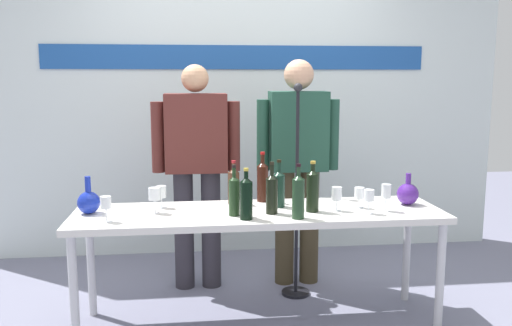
{
  "coord_description": "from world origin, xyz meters",
  "views": [
    {
      "loc": [
        -0.39,
        -3.16,
        1.53
      ],
      "look_at": [
        0.0,
        0.15,
        1.0
      ],
      "focal_mm": 37.85,
      "sensor_mm": 36.0,
      "label": 1
    }
  ],
  "objects_px": {
    "presenter_left": "(196,162)",
    "wine_bottle_6": "(263,180)",
    "wine_glass_right_0": "(386,192)",
    "wine_glass_right_3": "(337,194)",
    "wine_bottle_0": "(234,185)",
    "wine_bottle_5": "(246,197)",
    "wine_bottle_2": "(279,187)",
    "wine_bottle_4": "(298,195)",
    "decanter_blue_left": "(89,202)",
    "wine_glass_right_1": "(369,196)",
    "display_table": "(259,220)",
    "wine_glass_left_1": "(155,194)",
    "wine_glass_left_2": "(106,203)",
    "decanter_blue_right": "(408,194)",
    "wine_glass_right_2": "(360,194)",
    "wine_bottle_3": "(234,194)",
    "microphone_stand": "(296,227)",
    "presenter_right": "(298,158)",
    "wine_glass_left_0": "(161,192)",
    "wine_bottle_1": "(272,193)",
    "wine_bottle_7": "(313,189)"
  },
  "relations": [
    {
      "from": "presenter_left",
      "to": "wine_bottle_6",
      "type": "height_order",
      "value": "presenter_left"
    },
    {
      "from": "wine_glass_right_0",
      "to": "wine_glass_right_3",
      "type": "bearing_deg",
      "value": 172.22
    },
    {
      "from": "wine_bottle_0",
      "to": "wine_bottle_5",
      "type": "xyz_separation_m",
      "value": [
        0.04,
        -0.39,
        0.01
      ]
    },
    {
      "from": "wine_bottle_2",
      "to": "wine_bottle_4",
      "type": "bearing_deg",
      "value": -77.34
    },
    {
      "from": "decanter_blue_left",
      "to": "wine_bottle_2",
      "type": "height_order",
      "value": "wine_bottle_2"
    },
    {
      "from": "decanter_blue_left",
      "to": "wine_glass_right_1",
      "type": "xyz_separation_m",
      "value": [
        1.65,
        -0.19,
        0.03
      ]
    },
    {
      "from": "display_table",
      "to": "wine_glass_left_1",
      "type": "xyz_separation_m",
      "value": [
        -0.62,
        0.02,
        0.18
      ]
    },
    {
      "from": "presenter_left",
      "to": "wine_glass_left_2",
      "type": "relative_size",
      "value": 11.09
    },
    {
      "from": "decanter_blue_right",
      "to": "wine_glass_right_2",
      "type": "relative_size",
      "value": 1.57
    },
    {
      "from": "decanter_blue_left",
      "to": "wine_glass_right_1",
      "type": "height_order",
      "value": "decanter_blue_left"
    },
    {
      "from": "decanter_blue_left",
      "to": "wine_bottle_3",
      "type": "distance_m",
      "value": 0.87
    },
    {
      "from": "presenter_left",
      "to": "microphone_stand",
      "type": "bearing_deg",
      "value": -18.69
    },
    {
      "from": "presenter_left",
      "to": "wine_bottle_0",
      "type": "height_order",
      "value": "presenter_left"
    },
    {
      "from": "wine_glass_left_1",
      "to": "wine_glass_right_3",
      "type": "distance_m",
      "value": 1.09
    },
    {
      "from": "wine_bottle_3",
      "to": "wine_glass_left_2",
      "type": "xyz_separation_m",
      "value": [
        -0.72,
        -0.06,
        -0.02
      ]
    },
    {
      "from": "wine_glass_right_1",
      "to": "wine_bottle_2",
      "type": "bearing_deg",
      "value": 155.24
    },
    {
      "from": "decanter_blue_right",
      "to": "presenter_right",
      "type": "distance_m",
      "value": 0.87
    },
    {
      "from": "wine_glass_right_1",
      "to": "wine_glass_right_0",
      "type": "bearing_deg",
      "value": 22.68
    },
    {
      "from": "decanter_blue_left",
      "to": "wine_glass_left_1",
      "type": "bearing_deg",
      "value": -4.61
    },
    {
      "from": "wine_bottle_2",
      "to": "wine_glass_right_1",
      "type": "bearing_deg",
      "value": -24.76
    },
    {
      "from": "wine_bottle_2",
      "to": "wine_glass_right_2",
      "type": "xyz_separation_m",
      "value": [
        0.49,
        -0.09,
        -0.03
      ]
    },
    {
      "from": "wine_glass_left_0",
      "to": "wine_glass_left_1",
      "type": "xyz_separation_m",
      "value": [
        -0.03,
        -0.13,
        0.02
      ]
    },
    {
      "from": "display_table",
      "to": "wine_bottle_5",
      "type": "xyz_separation_m",
      "value": [
        -0.1,
        -0.19,
        0.19
      ]
    },
    {
      "from": "decanter_blue_left",
      "to": "wine_glass_right_1",
      "type": "relative_size",
      "value": 1.54
    },
    {
      "from": "decanter_blue_right",
      "to": "wine_glass_right_2",
      "type": "bearing_deg",
      "value": -171.05
    },
    {
      "from": "wine_glass_left_0",
      "to": "wine_glass_right_1",
      "type": "bearing_deg",
      "value": -13.28
    },
    {
      "from": "wine_bottle_5",
      "to": "wine_glass_right_1",
      "type": "xyz_separation_m",
      "value": [
        0.73,
        0.04,
        -0.02
      ]
    },
    {
      "from": "wine_bottle_4",
      "to": "decanter_blue_right",
      "type": "bearing_deg",
      "value": 18.49
    },
    {
      "from": "wine_bottle_0",
      "to": "wine_bottle_1",
      "type": "height_order",
      "value": "wine_bottle_1"
    },
    {
      "from": "wine_bottle_2",
      "to": "wine_glass_left_0",
      "type": "relative_size",
      "value": 2.15
    },
    {
      "from": "presenter_right",
      "to": "wine_glass_left_2",
      "type": "xyz_separation_m",
      "value": [
        -1.25,
        -0.82,
        -0.11
      ]
    },
    {
      "from": "presenter_right",
      "to": "wine_bottle_3",
      "type": "height_order",
      "value": "presenter_right"
    },
    {
      "from": "wine_glass_left_0",
      "to": "wine_glass_left_2",
      "type": "height_order",
      "value": "wine_glass_left_2"
    },
    {
      "from": "wine_bottle_5",
      "to": "wine_glass_right_1",
      "type": "height_order",
      "value": "wine_bottle_5"
    },
    {
      "from": "presenter_right",
      "to": "wine_bottle_1",
      "type": "bearing_deg",
      "value": -111.99
    },
    {
      "from": "wine_bottle_5",
      "to": "wine_bottle_7",
      "type": "xyz_separation_m",
      "value": [
        0.41,
        0.13,
        0.01
      ]
    },
    {
      "from": "wine_glass_left_1",
      "to": "wine_glass_right_0",
      "type": "bearing_deg",
      "value": -4.59
    },
    {
      "from": "wine_bottle_4",
      "to": "wine_glass_right_0",
      "type": "height_order",
      "value": "wine_bottle_4"
    },
    {
      "from": "presenter_right",
      "to": "wine_bottle_2",
      "type": "bearing_deg",
      "value": -111.71
    },
    {
      "from": "wine_bottle_0",
      "to": "wine_glass_right_2",
      "type": "bearing_deg",
      "value": -15.38
    },
    {
      "from": "decanter_blue_left",
      "to": "wine_bottle_2",
      "type": "xyz_separation_m",
      "value": [
        1.15,
        0.04,
        0.05
      ]
    },
    {
      "from": "wine_bottle_7",
      "to": "wine_glass_right_2",
      "type": "xyz_separation_m",
      "value": [
        0.31,
        0.05,
        -0.05
      ]
    },
    {
      "from": "wine_glass_left_1",
      "to": "wine_glass_right_3",
      "type": "relative_size",
      "value": 1.05
    },
    {
      "from": "presenter_left",
      "to": "wine_glass_left_1",
      "type": "relative_size",
      "value": 10.48
    },
    {
      "from": "wine_glass_left_1",
      "to": "microphone_stand",
      "type": "height_order",
      "value": "microphone_stand"
    },
    {
      "from": "wine_bottle_0",
      "to": "decanter_blue_right",
      "type": "bearing_deg",
      "value": -8.19
    },
    {
      "from": "decanter_blue_right",
      "to": "wine_bottle_1",
      "type": "bearing_deg",
      "value": -172.18
    },
    {
      "from": "decanter_blue_left",
      "to": "wine_glass_left_2",
      "type": "height_order",
      "value": "decanter_blue_left"
    },
    {
      "from": "decanter_blue_right",
      "to": "wine_glass_right_0",
      "type": "bearing_deg",
      "value": -144.04
    },
    {
      "from": "wine_bottle_2",
      "to": "wine_bottle_7",
      "type": "xyz_separation_m",
      "value": [
        0.18,
        -0.14,
        0.01
      ]
    }
  ]
}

